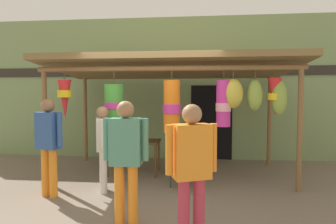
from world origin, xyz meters
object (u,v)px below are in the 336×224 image
passerby_at_right (126,153)px  vendor_in_orange (49,139)px  customer_foreground (103,142)px  display_table (134,145)px  wicker_basket_spare (184,170)px  flower_heap_on_table (134,137)px  folding_chair (187,163)px  shopper_by_bananas (192,164)px

passerby_at_right → vendor_in_orange: bearing=149.5°
customer_foreground → passerby_at_right: 1.44m
display_table → customer_foreground: 1.22m
passerby_at_right → wicker_basket_spare: bearing=75.1°
flower_heap_on_table → customer_foreground: (-0.32, -1.15, 0.07)m
display_table → customer_foreground: size_ratio=0.73×
folding_chair → wicker_basket_spare: (-0.08, 1.04, -0.41)m
display_table → shopper_by_bananas: 3.14m
wicker_basket_spare → display_table: bearing=-174.3°
shopper_by_bananas → folding_chair: bearing=93.2°
flower_heap_on_table → wicker_basket_spare: size_ratio=1.20×
folding_chair → wicker_basket_spare: bearing=94.6°
display_table → flower_heap_on_table: size_ratio=1.85×
vendor_in_orange → passerby_at_right: (1.56, -0.92, -0.01)m
display_table → shopper_by_bananas: shopper_by_bananas is taller
display_table → vendor_in_orange: bearing=-127.6°
customer_foreground → wicker_basket_spare: bearing=42.1°
passerby_at_right → customer_foreground: bearing=120.5°
folding_chair → passerby_at_right: bearing=-117.2°
vendor_in_orange → customer_foreground: vendor_in_orange is taller
wicker_basket_spare → vendor_in_orange: 2.87m
display_table → wicker_basket_spare: 1.23m
customer_foreground → passerby_at_right: (0.73, -1.24, 0.08)m
folding_chair → shopper_by_bananas: bearing=-86.8°
folding_chair → shopper_by_bananas: shopper_by_bananas is taller
display_table → vendor_in_orange: (-1.13, -1.47, 0.33)m
display_table → folding_chair: (1.17, -0.94, -0.14)m
shopper_by_bananas → passerby_at_right: size_ratio=0.98×
flower_heap_on_table → customer_foreground: bearing=-105.3°
folding_chair → customer_foreground: 1.55m
flower_heap_on_table → display_table: bearing=178.2°
passerby_at_right → shopper_by_bananas: bearing=-28.2°
folding_chair → wicker_basket_spare: folding_chair is taller
folding_chair → vendor_in_orange: 2.42m
display_table → flower_heap_on_table: flower_heap_on_table is taller
folding_chair → display_table: bearing=141.4°
wicker_basket_spare → customer_foreground: customer_foreground is taller
wicker_basket_spare → shopper_by_bananas: (0.19, -2.96, 0.86)m
display_table → folding_chair: bearing=-38.6°
folding_chair → wicker_basket_spare: 1.13m
flower_heap_on_table → shopper_by_bananas: shopper_by_bananas is taller
customer_foreground → shopper_by_bananas: (1.59, -1.70, 0.06)m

